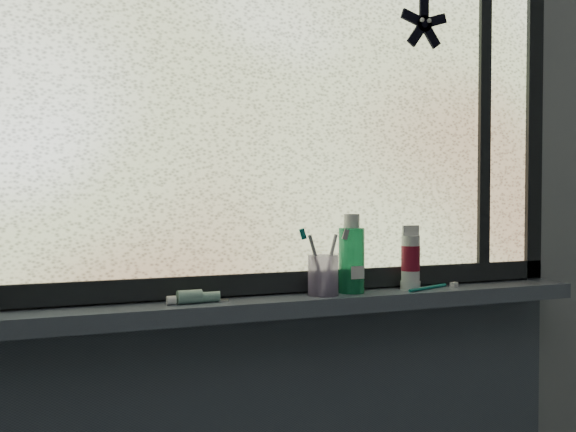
% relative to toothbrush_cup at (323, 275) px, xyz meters
% --- Properties ---
extents(wall_back, '(3.00, 0.01, 2.50)m').
position_rel_toothbrush_cup_xyz_m(wall_back, '(-0.08, 0.08, 0.18)').
color(wall_back, '#9EA3A8').
rests_on(wall_back, ground).
extents(windowsill, '(1.62, 0.14, 0.04)m').
position_rel_toothbrush_cup_xyz_m(windowsill, '(-0.08, 0.01, -0.07)').
color(windowsill, '#4E5768').
rests_on(windowsill, wall_back).
extents(window_pane, '(1.50, 0.01, 1.00)m').
position_rel_toothbrush_cup_xyz_m(window_pane, '(-0.08, 0.06, 0.46)').
color(window_pane, silver).
rests_on(window_pane, wall_back).
extents(frame_bottom, '(1.60, 0.03, 0.05)m').
position_rel_toothbrush_cup_xyz_m(frame_bottom, '(-0.08, 0.06, -0.02)').
color(frame_bottom, black).
rests_on(frame_bottom, windowsill).
extents(frame_right, '(0.05, 0.03, 1.10)m').
position_rel_toothbrush_cup_xyz_m(frame_right, '(0.69, 0.06, 0.46)').
color(frame_right, black).
rests_on(frame_right, wall_back).
extents(frame_mullion, '(0.03, 0.03, 1.00)m').
position_rel_toothbrush_cup_xyz_m(frame_mullion, '(0.52, 0.06, 0.46)').
color(frame_mullion, black).
rests_on(frame_mullion, wall_back).
extents(starfish_sticker, '(0.15, 0.02, 0.15)m').
position_rel_toothbrush_cup_xyz_m(starfish_sticker, '(0.32, 0.05, 0.65)').
color(starfish_sticker, black).
rests_on(starfish_sticker, window_pane).
extents(toothpaste_tube, '(0.18, 0.04, 0.03)m').
position_rel_toothbrush_cup_xyz_m(toothpaste_tube, '(-0.31, -0.00, -0.03)').
color(toothpaste_tube, silver).
rests_on(toothpaste_tube, windowsill).
extents(toothbrush_cup, '(0.09, 0.09, 0.10)m').
position_rel_toothbrush_cup_xyz_m(toothbrush_cup, '(0.00, 0.00, 0.00)').
color(toothbrush_cup, '#C1A8DF').
rests_on(toothbrush_cup, windowsill).
extents(toothbrush_lying, '(0.19, 0.09, 0.01)m').
position_rel_toothbrush_cup_xyz_m(toothbrush_lying, '(0.29, -0.01, -0.04)').
color(toothbrush_lying, '#0D7A73').
rests_on(toothbrush_lying, windowsill).
extents(mouthwash_bottle, '(0.08, 0.08, 0.16)m').
position_rel_toothbrush_cup_xyz_m(mouthwash_bottle, '(0.08, 0.01, 0.05)').
color(mouthwash_bottle, '#1FA462').
rests_on(mouthwash_bottle, windowsill).
extents(cream_tube, '(0.06, 0.06, 0.12)m').
position_rel_toothbrush_cup_xyz_m(cream_tube, '(0.25, 0.01, 0.04)').
color(cream_tube, silver).
rests_on(cream_tube, windowsill).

